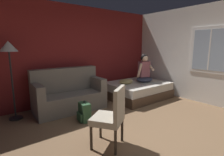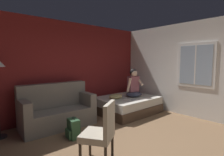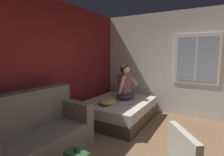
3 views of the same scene
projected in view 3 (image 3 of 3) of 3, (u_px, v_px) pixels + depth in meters
The scene contains 7 objects.
wall_back_accent at pixel (39, 68), 3.34m from camera, with size 10.15×0.16×2.70m, color maroon.
wall_side_with_window at pixel (214, 65), 4.19m from camera, with size 0.19×7.10×2.70m.
bed at pixel (119, 110), 4.30m from camera, with size 1.80×1.44×0.48m.
couch at pixel (34, 135), 2.63m from camera, with size 1.73×0.89×1.04m.
person_seated at pixel (125, 85), 4.38m from camera, with size 0.59×0.53×0.88m.
throw_pillow at pixel (107, 101), 3.95m from camera, with size 0.48×0.36×0.14m, color tan.
cell_phone at pixel (131, 104), 3.94m from camera, with size 0.07×0.14×0.01m, color #B7B7BC.
Camera 3 is at (-2.20, 0.06, 1.61)m, focal length 28.00 mm.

